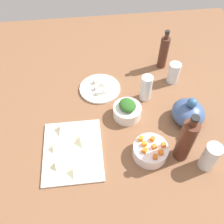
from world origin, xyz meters
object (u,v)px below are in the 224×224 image
bowl_greens (127,111)px  bottle_0 (164,52)px  teapot (188,113)px  cutting_board (73,151)px  bowl_carrots (150,151)px  drinking_glass_2 (210,157)px  plate_tofu (100,88)px  drinking_glass_1 (174,73)px  drinking_glass_0 (146,88)px  bottle_1 (186,140)px

bowl_greens → bottle_0: (-34.02, 25.70, 6.79)cm
teapot → bottle_0: bearing=-177.1°
cutting_board → bowl_carrots: (5.54, 32.85, 2.37)cm
teapot → bowl_greens: bearing=-102.6°
bowl_greens → drinking_glass_2: (30.17, 28.41, 3.76)cm
teapot → drinking_glass_2: teapot is taller
plate_tofu → drinking_glass_1: bearing=92.5°
bowl_carrots → teapot: (-16.27, 21.43, 2.64)cm
plate_tofu → drinking_glass_0: size_ratio=1.54×
bowl_greens → drinking_glass_0: drinking_glass_0 is taller
drinking_glass_1 → drinking_glass_0: bearing=-58.9°
plate_tofu → cutting_board: bearing=-22.7°
bowl_carrots → drinking_glass_2: drinking_glass_2 is taller
cutting_board → bowl_carrots: size_ratio=2.09×
drinking_glass_1 → drinking_glass_2: (51.30, -0.12, 1.03)cm
teapot → drinking_glass_1: size_ratio=1.53×
drinking_glass_0 → drinking_glass_1: bearing=121.1°
cutting_board → drinking_glass_1: (-38.03, 55.11, 5.27)cm
drinking_glass_1 → cutting_board: bearing=-55.4°
drinking_glass_2 → drinking_glass_0: bearing=-157.1°
cutting_board → teapot: (-10.73, 54.28, 5.01)cm
cutting_board → bottle_1: size_ratio=1.18×
bowl_carrots → drinking_glass_2: 23.77cm
plate_tofu → teapot: bearing=56.8°
bottle_1 → drinking_glass_2: bearing=57.3°
bottle_0 → bottle_1: bearing=-6.3°
bowl_carrots → teapot: size_ratio=0.84×
drinking_glass_1 → drinking_glass_2: drinking_glass_2 is taller
cutting_board → bottle_1: (7.40, 45.83, 11.00)cm
teapot → bottle_0: (-40.19, -2.02, 4.31)cm
bowl_carrots → drinking_glass_0: drinking_glass_0 is taller
drinking_glass_0 → drinking_glass_2: bearing=22.9°
bowl_greens → drinking_glass_1: 35.61cm
cutting_board → drinking_glass_1: bearing=124.6°
teapot → drinking_glass_2: size_ratio=1.30×
cutting_board → bowl_greens: 31.59cm
bottle_0 → bottle_1: 58.70cm
drinking_glass_0 → drinking_glass_1: size_ratio=1.21×
teapot → drinking_glass_1: 27.31cm
cutting_board → bottle_0: bearing=134.3°
cutting_board → drinking_glass_2: bearing=76.4°
bowl_greens → drinking_glass_2: bearing=43.3°
plate_tofu → bowl_greens: bearing=30.4°
cutting_board → bowl_carrots: bearing=80.4°
drinking_glass_0 → drinking_glass_2: (40.83, 17.24, -0.20)cm
bowl_carrots → bottle_1: bearing=81.8°
drinking_glass_0 → drinking_glass_1: (-10.46, 17.36, -1.23)cm
cutting_board → plate_tofu: size_ratio=1.43×
bottle_0 → cutting_board: bearing=-45.7°
bottle_0 → drinking_glass_0: bottle_0 is taller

